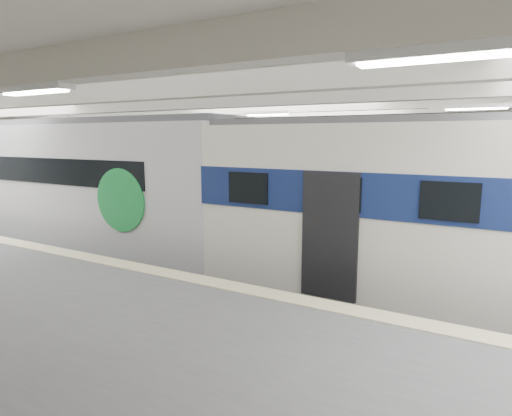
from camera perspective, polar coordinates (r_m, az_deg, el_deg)
The scene contains 4 objects.
station_hall at distance 10.94m, azimuth -7.72°, elevation 4.45°, with size 36.00×24.00×5.75m.
modern_emu at distance 16.06m, azimuth -19.62°, elevation 2.36°, with size 15.06×3.11×4.80m.
older_rer at distance 10.57m, azimuth 30.89°, elevation -1.43°, with size 14.15×3.12×4.63m.
far_train at distance 19.27m, azimuth -4.33°, elevation 3.58°, with size 13.44×2.78×4.31m.
Camera 1 is at (6.60, -10.42, 4.17)m, focal length 30.00 mm.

